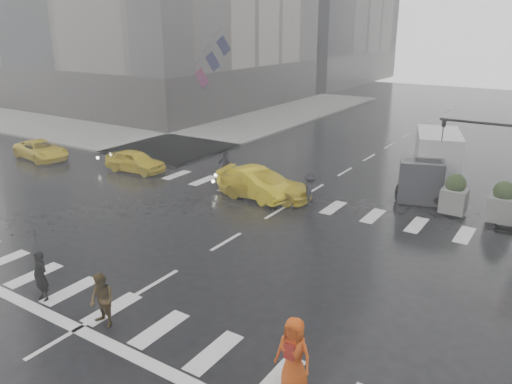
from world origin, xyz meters
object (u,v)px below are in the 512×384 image
Objects in this scene: taxi_mid at (255,183)px; box_truck at (433,161)px; traffic_signal_pole at (510,154)px; pedestrian_brown at (102,300)px; pedestrian_orange at (294,354)px; taxi_front at (135,161)px.

box_truck is (7.28, 5.81, 0.89)m from taxi_mid.
pedestrian_brown is at bearing -120.01° from traffic_signal_pole.
box_truck reaches higher than pedestrian_brown.
taxi_mid is (-8.51, 11.34, -0.23)m from pedestrian_orange.
taxi_front is (-19.54, -2.79, -2.57)m from traffic_signal_pole.
pedestrian_brown is 0.29× the size of box_truck.
box_truck is at bearing 81.31° from pedestrian_brown.
traffic_signal_pole is at bearing -56.98° from box_truck.
pedestrian_brown reaches higher than taxi_front.
pedestrian_brown is at bearing -173.22° from pedestrian_orange.
traffic_signal_pole is 11.67m from taxi_mid.
pedestrian_orange is 0.43× the size of taxi_mid.
box_truck is (-3.80, 3.11, -1.60)m from traffic_signal_pole.
taxi_mid is (-2.57, 12.04, -0.10)m from pedestrian_brown.
traffic_signal_pole is 2.36× the size of pedestrian_orange.
pedestrian_orange is 17.20m from box_truck.
box_truck is (4.71, 17.85, 0.79)m from pedestrian_brown.
pedestrian_orange is at bearing 12.83° from pedestrian_brown.
taxi_front is (-11.03, 11.95, -0.18)m from pedestrian_brown.
pedestrian_brown is 12.31m from taxi_mid.
traffic_signal_pole is 5.17m from box_truck.
pedestrian_orange is 14.18m from taxi_mid.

